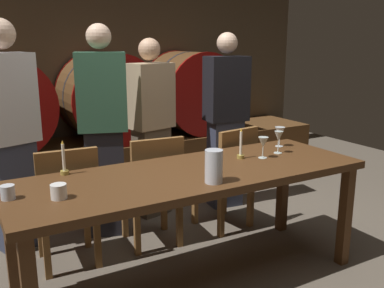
# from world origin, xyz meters

# --- Properties ---
(ground_plane) EXTENTS (7.84, 7.84, 0.00)m
(ground_plane) POSITION_xyz_m (0.00, 0.00, 0.00)
(ground_plane) COLOR brown
(back_wall) EXTENTS (6.03, 0.24, 2.98)m
(back_wall) POSITION_xyz_m (0.00, 2.96, 1.49)
(back_wall) COLOR brown
(back_wall) RESTS_ON ground
(barrel_shelf) EXTENTS (5.43, 0.90, 0.46)m
(barrel_shelf) POSITION_xyz_m (0.00, 2.41, 0.23)
(barrel_shelf) COLOR brown
(barrel_shelf) RESTS_ON ground
(wine_barrel_center) EXTENTS (1.00, 0.80, 1.00)m
(wine_barrel_center) POSITION_xyz_m (0.03, 2.41, 0.95)
(wine_barrel_center) COLOR #513319
(wine_barrel_center) RESTS_ON barrel_shelf
(wine_barrel_right) EXTENTS (1.00, 0.80, 1.00)m
(wine_barrel_right) POSITION_xyz_m (1.10, 2.41, 0.95)
(wine_barrel_right) COLOR #513319
(wine_barrel_right) RESTS_ON barrel_shelf
(dining_table) EXTENTS (2.27, 0.77, 0.77)m
(dining_table) POSITION_xyz_m (-0.24, 0.03, 0.69)
(dining_table) COLOR #4C2D16
(dining_table) RESTS_ON ground
(chair_left) EXTENTS (0.43, 0.43, 0.88)m
(chair_left) POSITION_xyz_m (-0.89, 0.62, 0.49)
(chair_left) COLOR brown
(chair_left) RESTS_ON ground
(chair_center) EXTENTS (0.44, 0.44, 0.88)m
(chair_center) POSITION_xyz_m (-0.24, 0.62, 0.49)
(chair_center) COLOR brown
(chair_center) RESTS_ON ground
(chair_right) EXTENTS (0.46, 0.46, 0.88)m
(chair_right) POSITION_xyz_m (0.45, 0.61, 0.49)
(chair_right) COLOR brown
(chair_right) RESTS_ON ground
(guest_far_left) EXTENTS (0.44, 0.35, 1.72)m
(guest_far_left) POSITION_xyz_m (-1.16, 1.13, 0.89)
(guest_far_left) COLOR #33384C
(guest_far_left) RESTS_ON ground
(guest_center_left) EXTENTS (0.44, 0.35, 1.69)m
(guest_center_left) POSITION_xyz_m (-0.48, 1.03, 0.87)
(guest_center_left) COLOR black
(guest_center_left) RESTS_ON ground
(guest_center_right) EXTENTS (0.43, 0.33, 1.59)m
(guest_center_right) POSITION_xyz_m (0.02, 1.22, 0.81)
(guest_center_right) COLOR brown
(guest_center_right) RESTS_ON ground
(guest_far_right) EXTENTS (0.41, 0.28, 1.64)m
(guest_far_right) POSITION_xyz_m (0.72, 1.07, 0.84)
(guest_far_right) COLOR #33384C
(guest_far_right) RESTS_ON ground
(candle_left) EXTENTS (0.05, 0.05, 0.22)m
(candle_left) POSITION_xyz_m (-0.95, 0.35, 0.83)
(candle_left) COLOR olive
(candle_left) RESTS_ON dining_table
(candle_right) EXTENTS (0.05, 0.05, 0.22)m
(candle_right) POSITION_xyz_m (0.20, 0.12, 0.83)
(candle_right) COLOR olive
(candle_right) RESTS_ON dining_table
(pitcher) EXTENTS (0.10, 0.10, 0.19)m
(pitcher) POSITION_xyz_m (-0.24, -0.23, 0.87)
(pitcher) COLOR silver
(pitcher) RESTS_ON dining_table
(wine_glass_left) EXTENTS (0.07, 0.07, 0.15)m
(wine_glass_left) POSITION_xyz_m (0.34, 0.05, 0.88)
(wine_glass_left) COLOR silver
(wine_glass_left) RESTS_ON dining_table
(wine_glass_center) EXTENTS (0.06, 0.06, 0.16)m
(wine_glass_center) POSITION_xyz_m (0.52, 0.10, 0.89)
(wine_glass_center) COLOR silver
(wine_glass_center) RESTS_ON dining_table
(wine_glass_right) EXTENTS (0.08, 0.08, 0.15)m
(wine_glass_right) POSITION_xyz_m (0.66, 0.25, 0.88)
(wine_glass_right) COLOR white
(wine_glass_right) RESTS_ON dining_table
(cup_left) EXTENTS (0.07, 0.07, 0.08)m
(cup_left) POSITION_xyz_m (-1.31, 0.07, 0.81)
(cup_left) COLOR silver
(cup_left) RESTS_ON dining_table
(cup_right) EXTENTS (0.08, 0.08, 0.08)m
(cup_right) POSITION_xyz_m (-1.08, -0.05, 0.81)
(cup_right) COLOR white
(cup_right) RESTS_ON dining_table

